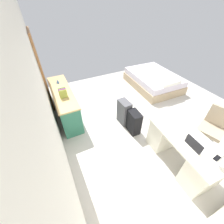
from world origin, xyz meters
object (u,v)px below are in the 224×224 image
at_px(credenza, 65,104).
at_px(desk, 182,150).
at_px(laptop, 195,145).
at_px(cell_phone_near_laptop, 217,158).
at_px(desk_lamp, 222,153).
at_px(computer_mouse, 185,135).
at_px(suitcase_spare_grey, 124,112).
at_px(figurine_small, 58,81).
at_px(office_chair, 211,130).
at_px(bed, 153,80).
at_px(suitcase_black, 134,122).

bearing_deg(credenza, desk, -145.44).
bearing_deg(desk, laptop, 162.29).
height_order(cell_phone_near_laptop, desk_lamp, desk_lamp).
bearing_deg(computer_mouse, suitcase_spare_grey, 19.58).
xyz_separation_m(laptop, cell_phone_near_laptop, (-0.30, -0.14, -0.04)).
bearing_deg(suitcase_spare_grey, figurine_small, 39.97).
relative_size(office_chair, suitcase_spare_grey, 1.41).
relative_size(credenza, computer_mouse, 18.00).
relative_size(desk, laptop, 4.58).
relative_size(office_chair, figurine_small, 8.55).
bearing_deg(desk_lamp, computer_mouse, -3.12).
bearing_deg(credenza, suitcase_spare_grey, -126.94).
distance_m(desk, figurine_small, 3.38).
distance_m(office_chair, cell_phone_near_laptop, 1.05).
bearing_deg(figurine_small, bed, -94.09).
bearing_deg(computer_mouse, desk_lamp, -179.70).
relative_size(laptop, cell_phone_near_laptop, 2.37).
bearing_deg(desk_lamp, credenza, 29.21).
height_order(office_chair, desk_lamp, desk_lamp).
height_order(suitcase_black, desk_lamp, desk_lamp).
bearing_deg(office_chair, desk, 94.49).
relative_size(suitcase_black, computer_mouse, 5.89).
relative_size(computer_mouse, cell_phone_near_laptop, 0.74).
distance_m(suitcase_black, cell_phone_near_laptop, 1.71).
distance_m(cell_phone_near_laptop, desk_lamp, 0.28).
xyz_separation_m(office_chair, desk_lamp, (-0.58, 0.96, 0.56)).
distance_m(laptop, computer_mouse, 0.27).
bearing_deg(cell_phone_near_laptop, laptop, 18.26).
xyz_separation_m(desk, credenza, (2.45, 1.69, 0.02)).
xyz_separation_m(laptop, figurine_small, (3.07, 1.63, 0.08)).
xyz_separation_m(desk, computer_mouse, (0.08, 0.00, 0.36)).
bearing_deg(desk_lamp, suitcase_black, 11.26).
height_order(suitcase_black, laptop, laptop).
distance_m(desk, cell_phone_near_laptop, 0.60).
relative_size(office_chair, computer_mouse, 9.40).
bearing_deg(suitcase_black, suitcase_spare_grey, 10.94).
distance_m(office_chair, bed, 2.65).
bearing_deg(figurine_small, computer_mouse, -149.03).
bearing_deg(cell_phone_near_laptop, credenza, 24.47).
relative_size(desk, figurine_small, 13.43).
relative_size(suitcase_black, figurine_small, 5.36).
distance_m(computer_mouse, figurine_small, 3.28).
bearing_deg(suitcase_spare_grey, desk, -167.03).
bearing_deg(computer_mouse, bed, -26.50).
height_order(laptop, figurine_small, laptop).
bearing_deg(figurine_small, desk, -149.70).
relative_size(bed, suitcase_black, 3.32).
relative_size(credenza, desk_lamp, 5.22).
bearing_deg(desk, figurine_small, 30.30).
height_order(desk, laptop, laptop).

